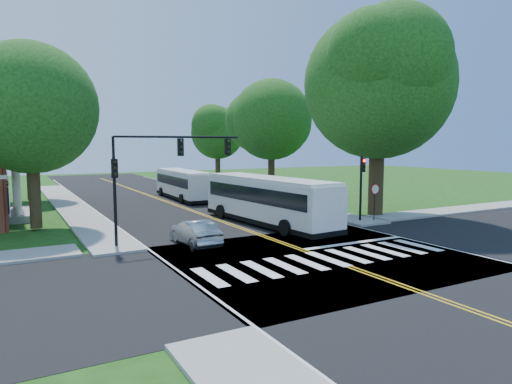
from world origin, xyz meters
TOP-DOWN VIEW (x-y plane):
  - ground at (0.00, 0.00)m, footprint 140.00×140.00m
  - road at (0.00, 18.00)m, footprint 14.00×96.00m
  - cross_road at (0.00, 0.00)m, footprint 60.00×12.00m
  - center_line at (0.00, 22.00)m, footprint 0.36×70.00m
  - edge_line_w at (-6.80, 22.00)m, footprint 0.12×70.00m
  - edge_line_e at (6.80, 22.00)m, footprint 0.12×70.00m
  - crosswalk at (0.00, -0.50)m, footprint 12.60×3.00m
  - stop_bar at (3.50, 1.60)m, footprint 6.60×0.40m
  - sidewalk_nw at (-8.30, 25.00)m, footprint 2.60×40.00m
  - sidewalk_ne at (8.30, 25.00)m, footprint 2.60×40.00m
  - sidewalk_xe at (20.00, 6.80)m, footprint 20.00×2.60m
  - tree_ne_big at (11.00, 8.00)m, footprint 10.80×10.80m
  - tree_west_near at (-11.50, 14.00)m, footprint 8.00×8.00m
  - tree_west_far at (-11.00, 30.00)m, footprint 7.60×7.60m
  - tree_east_mid at (11.50, 24.00)m, footprint 8.40×8.40m
  - tree_east_far at (12.50, 40.00)m, footprint 7.20×7.20m
  - signal_nw at (-5.86, 6.43)m, footprint 7.15×0.46m
  - signal_ne at (8.20, 6.44)m, footprint 0.30×0.46m
  - stop_sign at (9.00, 5.98)m, footprint 0.76×0.08m
  - bus_lead at (2.17, 8.78)m, footprint 3.70×12.40m
  - bus_follow at (2.06, 25.01)m, footprint 2.87×10.88m
  - hatchback at (-4.36, 5.28)m, footprint 1.54×4.13m
  - suv at (5.74, 11.89)m, footprint 3.73×5.68m
  - dark_sedan at (5.19, 14.94)m, footprint 2.10×4.07m

SIDE VIEW (x-z plane):
  - ground at x=0.00m, z-range 0.00..0.00m
  - road at x=0.00m, z-range 0.00..0.01m
  - cross_road at x=0.00m, z-range 0.00..0.01m
  - center_line at x=0.00m, z-range 0.01..0.02m
  - edge_line_w at x=-6.80m, z-range 0.01..0.02m
  - edge_line_e at x=6.80m, z-range 0.01..0.02m
  - crosswalk at x=0.00m, z-range 0.01..0.02m
  - stop_bar at x=3.50m, z-range 0.01..0.02m
  - sidewalk_nw at x=-8.30m, z-range 0.00..0.15m
  - sidewalk_ne at x=8.30m, z-range 0.00..0.15m
  - sidewalk_xe at x=20.00m, z-range 0.00..0.15m
  - dark_sedan at x=5.19m, z-range 0.01..1.14m
  - hatchback at x=-4.36m, z-range 0.01..1.36m
  - suv at x=5.74m, z-range 0.01..1.46m
  - bus_follow at x=2.06m, z-range 0.09..2.88m
  - bus_lead at x=2.17m, z-range 0.10..3.26m
  - stop_sign at x=9.00m, z-range 0.77..3.30m
  - signal_ne at x=8.20m, z-range 0.76..5.16m
  - signal_nw at x=-5.86m, z-range 1.55..7.21m
  - tree_east_far at x=12.50m, z-range 1.69..12.03m
  - tree_west_far at x=-11.00m, z-range 1.66..12.33m
  - tree_west_near at x=-11.50m, z-range 1.83..13.23m
  - tree_east_mid at x=11.50m, z-range 1.89..13.82m
  - tree_ne_big at x=11.00m, z-range 2.17..17.08m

